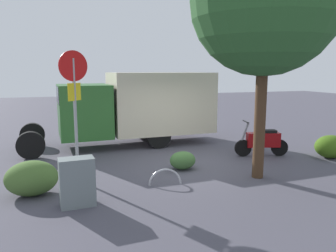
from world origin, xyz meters
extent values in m
plane|color=#494753|center=(0.00, 0.00, 0.00)|extent=(60.00, 60.00, 0.00)
cylinder|color=black|center=(0.33, -4.31, 0.45)|extent=(0.91, 0.28, 0.90)
cylinder|color=black|center=(0.27, -2.41, 0.45)|extent=(0.91, 0.28, 0.90)
cylinder|color=black|center=(4.73, -4.17, 0.45)|extent=(0.91, 0.28, 0.90)
cylinder|color=black|center=(4.67, -2.27, 0.45)|extent=(0.91, 0.28, 0.90)
cube|color=beige|center=(-0.10, -3.37, 1.61)|extent=(3.97, 2.32, 2.32)
cube|color=#2D662A|center=(2.85, -3.28, 1.40)|extent=(1.86, 2.15, 1.90)
cube|color=black|center=(2.85, -3.28, 2.00)|extent=(1.88, 1.99, 0.60)
cylinder|color=black|center=(-2.06, -0.35, 0.28)|extent=(0.57, 0.25, 0.56)
cylinder|color=black|center=(-3.26, -0.01, 0.28)|extent=(0.57, 0.25, 0.56)
cube|color=maroon|center=(-2.71, -0.17, 0.56)|extent=(1.15, 0.60, 0.48)
cube|color=black|center=(-2.80, -0.14, 0.83)|extent=(0.69, 0.44, 0.12)
cylinder|color=slate|center=(-2.10, -0.33, 0.83)|extent=(0.29, 0.14, 0.69)
cylinder|color=black|center=(-2.10, -0.33, 1.18)|extent=(0.19, 0.54, 0.04)
cylinder|color=#9E9EA3|center=(3.37, 0.49, 1.58)|extent=(0.08, 0.08, 3.15)
cylinder|color=red|center=(3.37, 0.51, 2.96)|extent=(0.71, 0.32, 0.76)
cube|color=yellow|center=(3.37, 0.51, 2.32)|extent=(0.33, 0.33, 0.44)
cylinder|color=#47301E|center=(-1.25, 1.74, 1.63)|extent=(0.30, 0.30, 3.26)
sphere|color=#2A5A2A|center=(-1.25, 1.74, 4.59)|extent=(3.79, 3.79, 3.79)
cube|color=slate|center=(3.48, 2.19, 0.52)|extent=(0.75, 0.46, 1.04)
torus|color=#B7B7BC|center=(1.31, 1.54, 0.00)|extent=(0.85, 0.17, 0.85)
ellipsoid|color=#436D35|center=(0.40, 0.39, 0.26)|extent=(0.77, 0.63, 0.52)
ellipsoid|color=#3F6517|center=(-4.71, 0.74, 0.37)|extent=(1.10, 0.90, 0.75)
ellipsoid|color=#46672D|center=(4.44, 1.21, 0.40)|extent=(1.18, 0.97, 0.81)
camera|label=1|loc=(3.82, 9.20, 2.84)|focal=35.71mm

